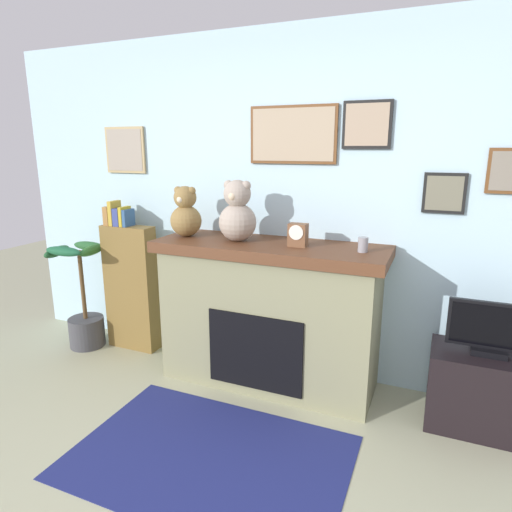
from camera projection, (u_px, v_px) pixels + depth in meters
The scene contains 11 objects.
back_wall at pixel (295, 208), 3.37m from camera, with size 5.20×0.15×2.60m.
fireplace at pixel (269, 313), 3.28m from camera, with size 1.69×0.61×1.09m.
bookshelf at pixel (131, 284), 3.85m from camera, with size 0.47×0.16×1.31m.
potted_plant at pixel (84, 306), 3.91m from camera, with size 0.51×0.45×0.96m.
tv_stand at pixel (483, 391), 2.78m from camera, with size 0.65×0.40×0.51m, color black.
television at pixel (491, 330), 2.68m from camera, with size 0.50×0.14×0.34m.
area_rug at pixel (209, 457), 2.56m from camera, with size 1.59×1.06×0.01m, color navy.
candle_jar at pixel (363, 245), 2.87m from camera, with size 0.07×0.07×0.10m, color gray.
mantel_clock at pixel (298, 235), 3.03m from camera, with size 0.13×0.09×0.16m.
teddy_bear_tan at pixel (186, 214), 3.35m from camera, with size 0.24×0.24×0.39m.
teddy_bear_cream at pixel (237, 214), 3.18m from camera, with size 0.28×0.28×0.44m.
Camera 1 is at (1.03, -1.21, 1.76)m, focal length 30.80 mm.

